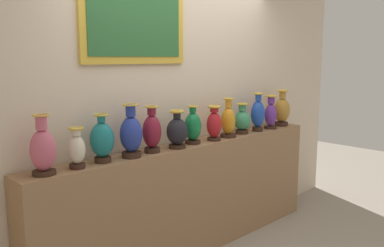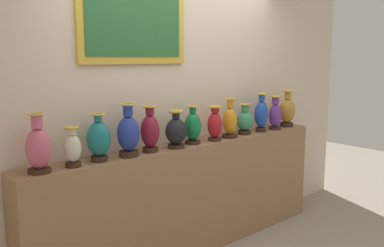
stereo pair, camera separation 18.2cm
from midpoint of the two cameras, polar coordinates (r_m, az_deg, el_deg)
display_shelf at (r=3.92m, az=1.35°, el=-10.32°), size 3.25×0.29×1.05m
back_wall at (r=3.86m, az=-0.77°, el=2.55°), size 5.22×0.14×2.75m
vase_rose at (r=2.95m, az=-18.92°, el=-3.27°), size 0.17×0.17×0.41m
vase_ivory at (r=3.05m, az=-14.62°, el=-3.34°), size 0.12×0.12×0.30m
vase_teal at (r=3.16m, az=-11.24°, el=-2.16°), size 0.18×0.18×0.37m
vase_cobalt at (r=3.27m, az=-7.26°, el=-1.44°), size 0.18×0.18×0.43m
vase_burgundy at (r=3.41m, az=-4.33°, el=-1.07°), size 0.16×0.16×0.39m
vase_onyx at (r=3.56m, az=-0.77°, el=-1.08°), size 0.18×0.18×0.33m
vase_emerald at (r=3.74m, az=1.50°, el=-0.49°), size 0.16×0.16×0.35m
vase_crimson at (r=3.88m, az=4.53°, el=-0.11°), size 0.14×0.14×0.33m
vase_amber at (r=4.05m, az=6.56°, el=0.29°), size 0.16×0.16×0.39m
vase_jade at (r=4.25m, az=8.54°, el=0.40°), size 0.18×0.18×0.32m
vase_sapphire at (r=4.41m, az=10.77°, el=1.27°), size 0.15×0.15×0.41m
vase_violet at (r=4.59m, az=12.58°, el=1.27°), size 0.14×0.14×0.37m
vase_ochre at (r=4.81m, az=14.13°, el=1.72°), size 0.18×0.18×0.42m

